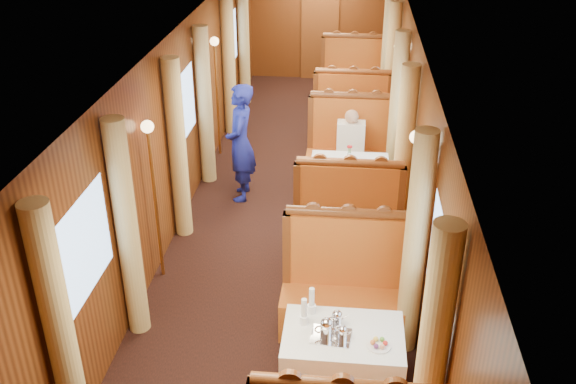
# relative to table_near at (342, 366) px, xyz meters

# --- Properties ---
(floor) EXTENTS (3.00, 12.00, 0.01)m
(floor) POSITION_rel_table_near_xyz_m (-0.75, 3.50, -0.38)
(floor) COLOR black
(floor) RESTS_ON ground
(ceiling) EXTENTS (3.00, 12.00, 0.01)m
(ceiling) POSITION_rel_table_near_xyz_m (-0.75, 3.50, 2.12)
(ceiling) COLOR silver
(ceiling) RESTS_ON wall_left
(wall_far) EXTENTS (3.00, 0.01, 2.50)m
(wall_far) POSITION_rel_table_near_xyz_m (-0.75, 9.50, 0.88)
(wall_far) COLOR brown
(wall_far) RESTS_ON floor
(wall_left) EXTENTS (0.01, 12.00, 2.50)m
(wall_left) POSITION_rel_table_near_xyz_m (-2.25, 3.50, 0.88)
(wall_left) COLOR brown
(wall_left) RESTS_ON floor
(wall_right) EXTENTS (0.01, 12.00, 2.50)m
(wall_right) POSITION_rel_table_near_xyz_m (0.75, 3.50, 0.88)
(wall_right) COLOR brown
(wall_right) RESTS_ON floor
(doorway_far) EXTENTS (0.80, 0.04, 2.00)m
(doorway_far) POSITION_rel_table_near_xyz_m (-0.75, 9.47, 0.62)
(doorway_far) COLOR brown
(doorway_far) RESTS_ON floor
(table_near) EXTENTS (1.05, 0.72, 0.75)m
(table_near) POSITION_rel_table_near_xyz_m (0.00, 0.00, 0.00)
(table_near) COLOR white
(table_near) RESTS_ON floor
(banquette_near_aft) EXTENTS (1.30, 0.55, 1.34)m
(banquette_near_aft) POSITION_rel_table_near_xyz_m (0.00, 1.01, 0.05)
(banquette_near_aft) COLOR #AA3612
(banquette_near_aft) RESTS_ON floor
(table_mid) EXTENTS (1.05, 0.72, 0.75)m
(table_mid) POSITION_rel_table_near_xyz_m (0.00, 3.50, 0.00)
(table_mid) COLOR white
(table_mid) RESTS_ON floor
(banquette_mid_fwd) EXTENTS (1.30, 0.55, 1.34)m
(banquette_mid_fwd) POSITION_rel_table_near_xyz_m (0.00, 2.49, 0.05)
(banquette_mid_fwd) COLOR #AA3612
(banquette_mid_fwd) RESTS_ON floor
(banquette_mid_aft) EXTENTS (1.30, 0.55, 1.34)m
(banquette_mid_aft) POSITION_rel_table_near_xyz_m (0.00, 4.51, 0.05)
(banquette_mid_aft) COLOR #AA3612
(banquette_mid_aft) RESTS_ON floor
(table_far) EXTENTS (1.05, 0.72, 0.75)m
(table_far) POSITION_rel_table_near_xyz_m (0.00, 7.00, 0.00)
(table_far) COLOR white
(table_far) RESTS_ON floor
(banquette_far_fwd) EXTENTS (1.30, 0.55, 1.34)m
(banquette_far_fwd) POSITION_rel_table_near_xyz_m (0.00, 5.99, 0.05)
(banquette_far_fwd) COLOR #AA3612
(banquette_far_fwd) RESTS_ON floor
(banquette_far_aft) EXTENTS (1.30, 0.55, 1.34)m
(banquette_far_aft) POSITION_rel_table_near_xyz_m (0.00, 8.01, 0.05)
(banquette_far_aft) COLOR #AA3612
(banquette_far_aft) RESTS_ON floor
(tea_tray) EXTENTS (0.36, 0.29, 0.01)m
(tea_tray) POSITION_rel_table_near_xyz_m (-0.11, -0.06, 0.38)
(tea_tray) COLOR silver
(tea_tray) RESTS_ON table_near
(teapot_left) EXTENTS (0.21, 0.18, 0.15)m
(teapot_left) POSITION_rel_table_near_xyz_m (-0.15, -0.07, 0.45)
(teapot_left) COLOR silver
(teapot_left) RESTS_ON tea_tray
(teapot_right) EXTENTS (0.15, 0.12, 0.11)m
(teapot_right) POSITION_rel_table_near_xyz_m (-0.01, -0.08, 0.43)
(teapot_right) COLOR silver
(teapot_right) RESTS_ON tea_tray
(teapot_back) EXTENTS (0.18, 0.15, 0.13)m
(teapot_back) POSITION_rel_table_near_xyz_m (-0.06, 0.09, 0.44)
(teapot_back) COLOR silver
(teapot_back) RESTS_ON tea_tray
(fruit_plate) EXTENTS (0.21, 0.21, 0.05)m
(fruit_plate) POSITION_rel_table_near_xyz_m (0.30, -0.13, 0.39)
(fruit_plate) COLOR white
(fruit_plate) RESTS_ON table_near
(cup_inboard) EXTENTS (0.08, 0.08, 0.26)m
(cup_inboard) POSITION_rel_table_near_xyz_m (-0.35, 0.10, 0.48)
(cup_inboard) COLOR white
(cup_inboard) RESTS_ON table_near
(cup_outboard) EXTENTS (0.08, 0.08, 0.26)m
(cup_outboard) POSITION_rel_table_near_xyz_m (-0.30, 0.26, 0.48)
(cup_outboard) COLOR white
(cup_outboard) RESTS_ON table_near
(rose_vase_mid) EXTENTS (0.06, 0.06, 0.36)m
(rose_vase_mid) POSITION_rel_table_near_xyz_m (-0.01, 3.49, 0.55)
(rose_vase_mid) COLOR silver
(rose_vase_mid) RESTS_ON table_mid
(rose_vase_far) EXTENTS (0.06, 0.06, 0.36)m
(rose_vase_far) POSITION_rel_table_near_xyz_m (-0.01, 6.99, 0.55)
(rose_vase_far) COLOR silver
(rose_vase_far) RESTS_ON table_far
(window_left_near) EXTENTS (0.01, 1.20, 0.90)m
(window_left_near) POSITION_rel_table_near_xyz_m (-2.24, 0.00, 1.07)
(window_left_near) COLOR #87ADDD
(window_left_near) RESTS_ON wall_left
(curtain_left_near_a) EXTENTS (0.22, 0.22, 2.35)m
(curtain_left_near_a) POSITION_rel_table_near_xyz_m (-2.13, -0.78, 0.80)
(curtain_left_near_a) COLOR #E3C274
(curtain_left_near_a) RESTS_ON floor
(curtain_left_near_b) EXTENTS (0.22, 0.22, 2.35)m
(curtain_left_near_b) POSITION_rel_table_near_xyz_m (-2.13, 0.78, 0.80)
(curtain_left_near_b) COLOR #E3C274
(curtain_left_near_b) RESTS_ON floor
(window_right_near) EXTENTS (0.01, 1.20, 0.90)m
(window_right_near) POSITION_rel_table_near_xyz_m (0.74, 0.00, 1.07)
(window_right_near) COLOR #87ADDD
(window_right_near) RESTS_ON wall_right
(curtain_right_near_a) EXTENTS (0.22, 0.22, 2.35)m
(curtain_right_near_a) POSITION_rel_table_near_xyz_m (0.63, -0.78, 0.80)
(curtain_right_near_a) COLOR #E3C274
(curtain_right_near_a) RESTS_ON floor
(curtain_right_near_b) EXTENTS (0.22, 0.22, 2.35)m
(curtain_right_near_b) POSITION_rel_table_near_xyz_m (0.63, 0.78, 0.80)
(curtain_right_near_b) COLOR #E3C274
(curtain_right_near_b) RESTS_ON floor
(window_left_mid) EXTENTS (0.01, 1.20, 0.90)m
(window_left_mid) POSITION_rel_table_near_xyz_m (-2.24, 3.50, 1.07)
(window_left_mid) COLOR #87ADDD
(window_left_mid) RESTS_ON wall_left
(curtain_left_mid_a) EXTENTS (0.22, 0.22, 2.35)m
(curtain_left_mid_a) POSITION_rel_table_near_xyz_m (-2.13, 2.72, 0.80)
(curtain_left_mid_a) COLOR #E3C274
(curtain_left_mid_a) RESTS_ON floor
(curtain_left_mid_b) EXTENTS (0.22, 0.22, 2.35)m
(curtain_left_mid_b) POSITION_rel_table_near_xyz_m (-2.13, 4.28, 0.80)
(curtain_left_mid_b) COLOR #E3C274
(curtain_left_mid_b) RESTS_ON floor
(window_right_mid) EXTENTS (0.01, 1.20, 0.90)m
(window_right_mid) POSITION_rel_table_near_xyz_m (0.74, 3.50, 1.07)
(window_right_mid) COLOR #87ADDD
(window_right_mid) RESTS_ON wall_right
(curtain_right_mid_a) EXTENTS (0.22, 0.22, 2.35)m
(curtain_right_mid_a) POSITION_rel_table_near_xyz_m (0.63, 2.72, 0.80)
(curtain_right_mid_a) COLOR #E3C274
(curtain_right_mid_a) RESTS_ON floor
(curtain_right_mid_b) EXTENTS (0.22, 0.22, 2.35)m
(curtain_right_mid_b) POSITION_rel_table_near_xyz_m (0.63, 4.28, 0.80)
(curtain_right_mid_b) COLOR #E3C274
(curtain_right_mid_b) RESTS_ON floor
(window_left_far) EXTENTS (0.01, 1.20, 0.90)m
(window_left_far) POSITION_rel_table_near_xyz_m (-2.24, 7.00, 1.07)
(window_left_far) COLOR #87ADDD
(window_left_far) RESTS_ON wall_left
(curtain_left_far_a) EXTENTS (0.22, 0.22, 2.35)m
(curtain_left_far_a) POSITION_rel_table_near_xyz_m (-2.13, 6.22, 0.80)
(curtain_left_far_a) COLOR #E3C274
(curtain_left_far_a) RESTS_ON floor
(curtain_left_far_b) EXTENTS (0.22, 0.22, 2.35)m
(curtain_left_far_b) POSITION_rel_table_near_xyz_m (-2.13, 7.78, 0.80)
(curtain_left_far_b) COLOR #E3C274
(curtain_left_far_b) RESTS_ON floor
(window_right_far) EXTENTS (0.01, 1.20, 0.90)m
(window_right_far) POSITION_rel_table_near_xyz_m (0.74, 7.00, 1.07)
(window_right_far) COLOR #87ADDD
(window_right_far) RESTS_ON wall_right
(curtain_right_far_a) EXTENTS (0.22, 0.22, 2.35)m
(curtain_right_far_a) POSITION_rel_table_near_xyz_m (0.63, 6.22, 0.80)
(curtain_right_far_a) COLOR #E3C274
(curtain_right_far_a) RESTS_ON floor
(curtain_right_far_b) EXTENTS (0.22, 0.22, 2.35)m
(curtain_right_far_b) POSITION_rel_table_near_xyz_m (0.63, 7.78, 0.80)
(curtain_right_far_b) COLOR #E3C274
(curtain_right_far_b) RESTS_ON floor
(sconce_left_fore) EXTENTS (0.14, 0.14, 1.95)m
(sconce_left_fore) POSITION_rel_table_near_xyz_m (-2.15, 1.75, 1.01)
(sconce_left_fore) COLOR #BF8C3F
(sconce_left_fore) RESTS_ON floor
(sconce_right_fore) EXTENTS (0.14, 0.14, 1.95)m
(sconce_right_fore) POSITION_rel_table_near_xyz_m (0.65, 1.75, 1.01)
(sconce_right_fore) COLOR #BF8C3F
(sconce_right_fore) RESTS_ON floor
(sconce_left_aft) EXTENTS (0.14, 0.14, 1.95)m
(sconce_left_aft) POSITION_rel_table_near_xyz_m (-2.15, 5.25, 1.01)
(sconce_left_aft) COLOR #BF8C3F
(sconce_left_aft) RESTS_ON floor
(sconce_right_aft) EXTENTS (0.14, 0.14, 1.95)m
(sconce_right_aft) POSITION_rel_table_near_xyz_m (0.65, 5.25, 1.01)
(sconce_right_aft) COLOR #BF8C3F
(sconce_right_aft) RESTS_ON floor
(steward) EXTENTS (0.45, 0.65, 1.70)m
(steward) POSITION_rel_table_near_xyz_m (-1.53, 3.77, 0.47)
(steward) COLOR navy
(steward) RESTS_ON floor
(passenger) EXTENTS (0.40, 0.44, 0.76)m
(passenger) POSITION_rel_table_near_xyz_m (-0.00, 4.23, 0.37)
(passenger) COLOR beige
(passenger) RESTS_ON banquette_mid_aft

